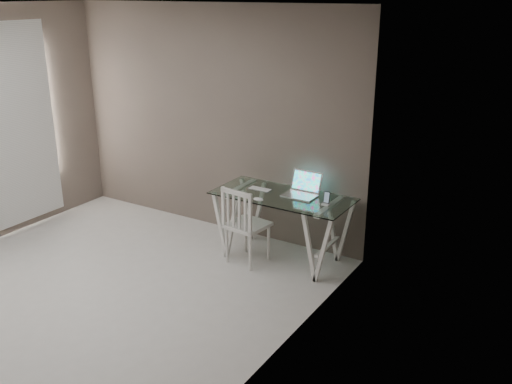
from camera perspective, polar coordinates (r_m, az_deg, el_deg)
room at (r=5.27m, az=-19.40°, el=6.28°), size 4.50×4.52×2.71m
desk at (r=6.25m, az=2.62°, el=-3.49°), size 1.50×0.70×0.75m
chair at (r=6.09m, az=-1.26°, el=-3.05°), size 0.44×0.44×0.88m
laptop at (r=6.14m, az=4.68°, el=0.25°), size 0.35×0.32×0.24m
keyboard at (r=6.29m, az=0.38°, el=0.29°), size 0.26×0.11×0.01m
mouse at (r=5.94m, az=0.23°, el=-0.74°), size 0.12×0.07×0.04m
phone_dock at (r=5.88m, az=7.05°, el=-0.92°), size 0.08×0.08×0.14m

